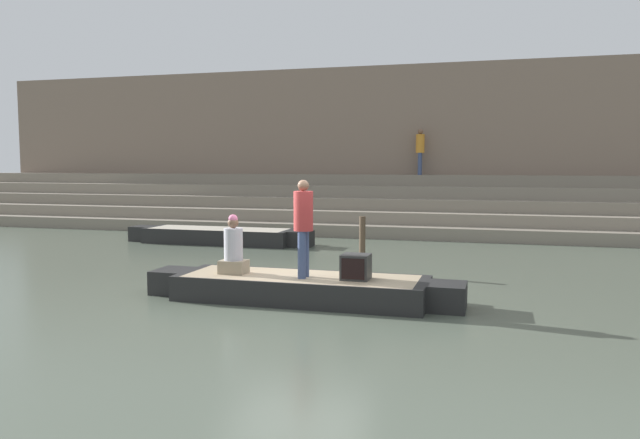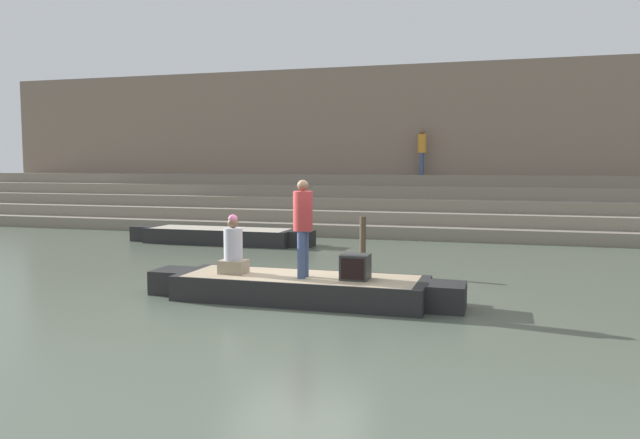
% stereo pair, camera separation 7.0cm
% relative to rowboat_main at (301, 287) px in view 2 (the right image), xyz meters
% --- Properties ---
extents(ground_plane, '(120.00, 120.00, 0.00)m').
position_rel_rowboat_main_xyz_m(ground_plane, '(-0.15, 0.27, -0.24)').
color(ground_plane, '#566051').
extents(ghat_steps, '(36.00, 3.49, 2.02)m').
position_rel_rowboat_main_xyz_m(ghat_steps, '(-0.15, 11.48, 0.50)').
color(ghat_steps, gray).
rests_on(ghat_steps, ground).
extents(back_wall, '(34.20, 1.28, 6.05)m').
position_rel_rowboat_main_xyz_m(back_wall, '(-0.15, 13.35, 2.76)').
color(back_wall, '#7F6B5B').
rests_on(back_wall, ground).
extents(rowboat_main, '(5.71, 1.54, 0.44)m').
position_rel_rowboat_main_xyz_m(rowboat_main, '(0.00, 0.00, 0.00)').
color(rowboat_main, black).
rests_on(rowboat_main, ground).
extents(person_standing, '(0.34, 0.34, 1.70)m').
position_rel_rowboat_main_xyz_m(person_standing, '(0.09, -0.14, 1.19)').
color(person_standing, '#3D4C75').
rests_on(person_standing, rowboat_main).
extents(person_rowing, '(0.48, 0.37, 1.07)m').
position_rel_rowboat_main_xyz_m(person_rowing, '(-1.26, -0.09, 0.63)').
color(person_rowing, gray).
rests_on(person_rowing, rowboat_main).
extents(tv_set, '(0.47, 0.46, 0.43)m').
position_rel_rowboat_main_xyz_m(tv_set, '(1.00, -0.05, 0.42)').
color(tv_set, '#2D2D2D').
rests_on(tv_set, rowboat_main).
extents(moored_boat_shore, '(5.87, 1.31, 0.46)m').
position_rel_rowboat_main_xyz_m(moored_boat_shore, '(-4.83, 6.87, 0.01)').
color(moored_boat_shore, black).
rests_on(moored_boat_shore, ground).
extents(mooring_post, '(0.14, 0.14, 1.26)m').
position_rel_rowboat_main_xyz_m(mooring_post, '(0.44, 3.06, 0.39)').
color(mooring_post, '#473828').
rests_on(mooring_post, ground).
extents(person_on_steps, '(0.31, 0.31, 1.66)m').
position_rel_rowboat_main_xyz_m(person_on_steps, '(0.56, 12.41, 2.74)').
color(person_on_steps, '#3D4C75').
rests_on(person_on_steps, ghat_steps).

